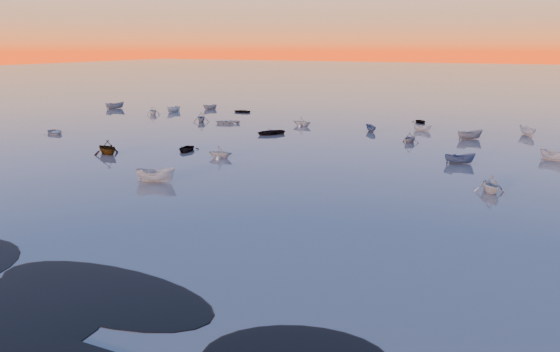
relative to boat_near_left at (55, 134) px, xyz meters
The scene contains 6 objects.
ground 74.15m from the boat_near_left, 51.49° to the left, with size 600.00×600.00×0.00m, color #645A53.
mud_lobes 63.08m from the boat_near_left, 42.95° to the right, with size 140.00×6.00×0.07m, color black, non-canonical shape.
moored_fleet 47.47m from the boat_near_left, 13.43° to the left, with size 124.00×58.00×1.20m, color white, non-canonical shape.
boat_near_left is the anchor object (origin of this frame).
boat_near_center 38.74m from the boat_near_left, 27.65° to the right, with size 4.31×1.82×1.49m, color white.
boat_near_right 66.68m from the boat_near_left, ahead, with size 3.77×1.70×1.32m, color white.
Camera 1 is at (23.93, -20.23, 14.14)m, focal length 35.00 mm.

